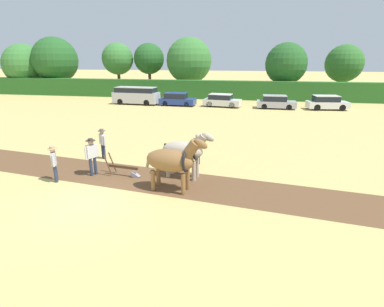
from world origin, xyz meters
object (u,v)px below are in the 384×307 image
object	(u,v)px
tree_center	(149,59)
tree_far_right	(344,64)
tree_right	(286,64)
parked_car_center_right	(327,103)
draft_horse_lead_right	(185,151)
farmer_onlooker_left	(54,161)
tree_far_left	(24,65)
draft_horse_lead_left	(173,160)
tree_center_left	(118,59)
plow	(126,170)
parked_car_left	(177,99)
parked_van	(136,95)
tree_left	(55,60)
tree_center_right	(189,61)
parked_car_center_left	(222,101)
farmer_at_plow	(92,154)
farmer_onlooker_right	(103,141)
parked_car_center	(276,102)
farmer_beside_team	(197,147)

from	to	relation	value
tree_center	tree_far_right	xyz separation A→B (m)	(27.70, -0.12, -0.59)
tree_center	tree_right	size ratio (longest dim) A/B	1.02
tree_far_right	parked_car_center_right	world-z (taller)	tree_far_right
draft_horse_lead_right	farmer_onlooker_left	bearing A→B (deg)	-156.97
tree_far_left	draft_horse_lead_left	bearing A→B (deg)	-44.98
tree_right	parked_car_center_right	world-z (taller)	tree_right
tree_center_left	tree_far_right	size ratio (longest dim) A/B	1.06
tree_far_right	tree_center_left	bearing A→B (deg)	-178.89
tree_center	farmer_onlooker_left	world-z (taller)	tree_center
tree_far_right	plow	world-z (taller)	tree_far_right
tree_center	parked_car_left	world-z (taller)	tree_center
tree_far_left	parked_van	world-z (taller)	tree_far_left
tree_left	tree_center_right	xyz separation A→B (m)	(20.46, 2.16, -0.07)
plow	parked_van	xyz separation A→B (m)	(-7.63, 21.79, 0.72)
draft_horse_lead_right	parked_car_center_left	distance (m)	21.30
draft_horse_lead_right	plow	world-z (taller)	draft_horse_lead_right
plow	farmer_at_plow	distance (m)	1.75
tree_center_left	farmer_onlooker_right	bearing A→B (deg)	-68.12
tree_far_right	farmer_at_plow	distance (m)	38.74
tree_right	parked_car_center	xyz separation A→B (m)	(-1.76, -9.37, -3.83)
draft_horse_lead_right	parked_van	world-z (taller)	draft_horse_lead_right
tree_far_right	farmer_onlooker_right	world-z (taller)	tree_far_right
plow	tree_far_left	bearing A→B (deg)	141.42
parked_car_left	draft_horse_lead_left	bearing A→B (deg)	-74.04
parked_car_center_left	parked_car_center	bearing A→B (deg)	7.13
tree_right	farmer_onlooker_right	world-z (taller)	tree_right
tree_right	farmer_at_plow	distance (m)	33.34
tree_center_right	parked_car_center_left	size ratio (longest dim) A/B	1.89
tree_center	parked_van	size ratio (longest dim) A/B	1.35
parked_car_left	parked_car_center_left	distance (m)	5.17
tree_left	draft_horse_lead_right	distance (m)	40.67
tree_center_right	farmer_onlooker_right	xyz separation A→B (m)	(1.17, -30.81, -3.91)
tree_far_right	farmer_onlooker_right	xyz separation A→B (m)	(-20.29, -30.84, -3.56)
farmer_at_plow	parked_car_left	distance (m)	21.77
plow	farmer_onlooker_left	bearing A→B (deg)	-150.19
tree_far_left	parked_car_center	xyz separation A→B (m)	(37.50, -8.96, -3.54)
tree_center_right	tree_right	bearing A→B (deg)	-9.13
farmer_beside_team	farmer_at_plow	bearing A→B (deg)	161.07
farmer_onlooker_left	parked_car_left	bearing A→B (deg)	58.72
tree_center_left	tree_center	world-z (taller)	tree_center_left
farmer_onlooker_right	tree_center	bearing A→B (deg)	56.23
farmer_beside_team	farmer_onlooker_right	bearing A→B (deg)	133.96
farmer_beside_team	tree_center_left	bearing A→B (deg)	72.36
tree_right	farmer_onlooker_right	size ratio (longest dim) A/B	4.34
plow	farmer_onlooker_right	size ratio (longest dim) A/B	1.06
tree_left	plow	world-z (taller)	tree_left
draft_horse_lead_right	farmer_at_plow	bearing A→B (deg)	-165.67
farmer_beside_team	parked_car_center_right	xyz separation A→B (m)	(10.76, 19.31, -0.19)
tree_far_right	farmer_onlooker_left	bearing A→B (deg)	-121.43
tree_right	farmer_beside_team	world-z (taller)	tree_right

